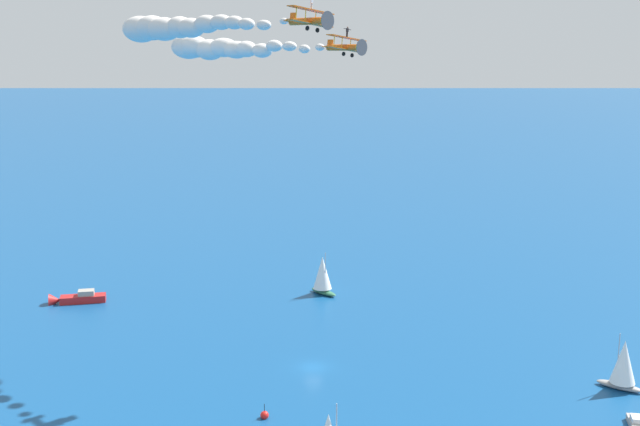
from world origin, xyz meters
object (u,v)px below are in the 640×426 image
biplane_wingman (310,20)px  marker_buoy (265,415)px  wingwalker_lead (347,31)px  wingwalker_wingman (312,2)px  biplane_lead (346,46)px  sailboat_far_port (623,364)px  sailboat_far_stbd (323,275)px  motorboat_inshore (75,298)px

biplane_wingman → marker_buoy: bearing=-16.0°
wingwalker_lead → wingwalker_wingman: 14.44m
biplane_lead → wingwalker_wingman: (13.85, 0.40, 5.34)m
sailboat_far_port → biplane_lead: biplane_lead is taller
marker_buoy → wingwalker_lead: wingwalker_lead is taller
sailboat_far_stbd → biplane_wingman: bearing=19.4°
biplane_lead → wingwalker_lead: (-0.22, 0.11, 2.14)m
marker_buoy → biplane_lead: (-23.40, 2.38, 46.49)m
motorboat_inshore → wingwalker_wingman: 78.71m
sailboat_far_stbd → sailboat_far_port: bearing=65.1°
sailboat_far_stbd → biplane_lead: size_ratio=1.15×
sailboat_far_stbd → biplane_lead: (28.15, 14.59, 43.04)m
wingwalker_lead → biplane_wingman: 14.34m
sailboat_far_port → sailboat_far_stbd: size_ratio=0.96×
wingwalker_wingman → wingwalker_lead: bearing=-178.8°
biplane_lead → sailboat_far_stbd: bearing=-152.6°
biplane_wingman → wingwalker_lead: bearing=-179.3°
sailboat_far_port → sailboat_far_stbd: 60.32m
sailboat_far_stbd → wingwalker_wingman: size_ratio=4.71×
marker_buoy → wingwalker_wingman: size_ratio=1.18×
wingwalker_lead → biplane_wingman: biplane_wingman is taller
marker_buoy → sailboat_far_stbd: bearing=-166.7°
sailboat_far_port → wingwalker_wingman: 64.90m
motorboat_inshore → wingwalker_wingman: bearing=70.5°
marker_buoy → biplane_lead: 52.10m
wingwalker_wingman → biplane_wingman: bearing=-25.6°
marker_buoy → biplane_lead: bearing=174.2°
motorboat_inshore → wingwalker_lead: 74.03m
biplane_wingman → sailboat_far_port: bearing=113.0°
wingwalker_lead → marker_buoy: bearing=-6.0°
marker_buoy → biplane_wingman: bearing=164.0°
motorboat_inshore → wingwalker_wingman: size_ratio=5.59×
sailboat_far_port → wingwalker_wingman: (16.65, -39.74, 48.53)m
motorboat_inshore → biplane_wingman: 77.28m
sailboat_far_port → biplane_wingman: (16.88, -39.85, 46.36)m
wingwalker_lead → biplane_wingman: (14.30, 0.18, 1.03)m
biplane_lead → sailboat_far_port: bearing=94.0°
motorboat_inshore → biplane_lead: bearing=83.8°
marker_buoy → biplane_wingman: biplane_wingman is taller
motorboat_inshore → sailboat_far_port: bearing=88.1°
sailboat_far_stbd → wingwalker_wingman: (42.01, 14.99, 48.38)m
sailboat_far_port → biplane_lead: size_ratio=1.11×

